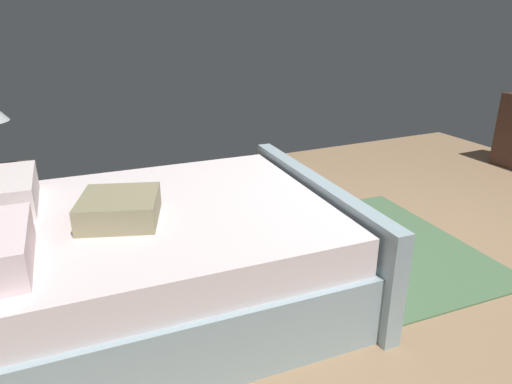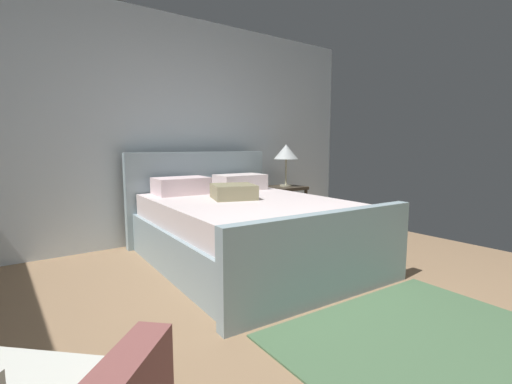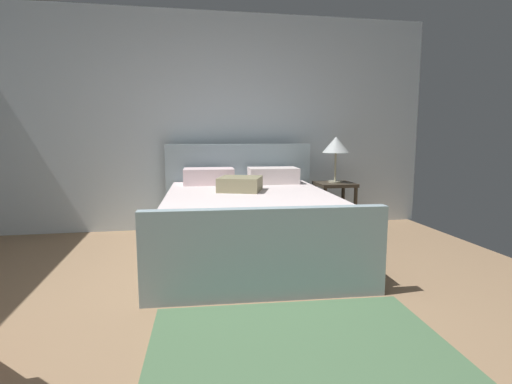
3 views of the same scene
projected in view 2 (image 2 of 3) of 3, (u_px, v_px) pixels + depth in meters
ground_plane at (384, 358)px, 1.98m from camera, size 5.60×6.08×0.02m
wall_back at (160, 130)px, 4.29m from camera, size 5.72×0.12×2.65m
bed at (245, 228)px, 3.57m from camera, size 1.87×2.35×1.06m
nightstand_right at (286, 201)px, 4.88m from camera, size 0.44×0.44×0.60m
table_lamp_right at (286, 153)px, 4.80m from camera, size 0.32×0.32×0.56m
area_rug at (418, 338)px, 2.16m from camera, size 1.73×1.24×0.01m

